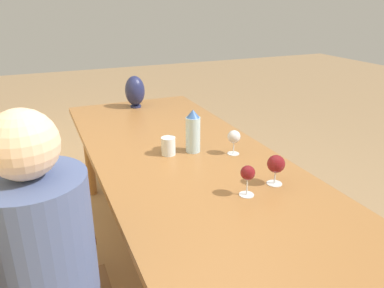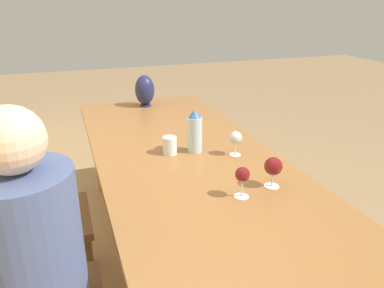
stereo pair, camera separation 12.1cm
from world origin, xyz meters
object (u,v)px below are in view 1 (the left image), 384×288
Objects in this scene: wine_glass_1 at (248,174)px; person_near at (50,273)px; wine_glass_2 at (234,137)px; wine_glass_3 at (276,164)px; water_tumbler at (168,146)px; vase at (135,91)px; water_bottle at (193,132)px; chair_far at (26,218)px.

wine_glass_1 is 0.11× the size of person_near.
wine_glass_3 is (-0.38, -0.00, 0.00)m from wine_glass_2.
wine_glass_1 is (-0.55, -0.16, 0.05)m from water_tumbler.
wine_glass_1 is 0.18m from wine_glass_3.
wine_glass_3 reaches higher than wine_glass_2.
wine_glass_1 is (-1.53, -0.07, -0.03)m from vase.
wine_glass_2 is 1.13m from person_near.
water_bottle is 0.15m from water_tumbler.
water_tumbler is 0.58m from wine_glass_1.
wine_glass_2 is (-0.12, -0.19, -0.02)m from water_bottle.
wine_glass_1 is (-0.54, -0.02, -0.02)m from water_bottle.
water_bottle is 0.19× the size of person_near.
wine_glass_3 is at bearing -170.67° from vase.
water_bottle is 1.73× the size of wine_glass_1.
chair_far is at bearing 65.29° from wine_glass_3.
water_bottle is 2.45× the size of water_tumbler.
water_tumbler is 0.61m from wine_glass_3.
chair_far is at bearing 7.90° from person_near.
water_bottle is at bearing -176.80° from vase.
wine_glass_3 is at bearing -179.76° from wine_glass_2.
wine_glass_3 is (-0.50, -0.19, -0.02)m from water_bottle.
vase is 1.72× the size of wine_glass_3.
water_tumbler is at bearing 68.12° from wine_glass_2.
water_bottle is 0.99× the size of vase.
water_bottle is 0.54m from wine_glass_3.
wine_glass_1 is at bearing 103.17° from wine_glass_3.
vase is at bearing 9.33° from wine_glass_3.
wine_glass_3 is at bearing -147.38° from water_tumbler.
water_tumbler is at bearing -88.62° from chair_far.
wine_glass_1 is at bearing -177.24° from vase.
chair_far reaches higher than water_tumbler.
water_bottle is 1.78× the size of wine_glass_2.
wine_glass_1 is 1.03× the size of wine_glass_2.
chair_far reaches higher than wine_glass_3.
water_tumbler is 0.08× the size of person_near.
water_tumbler is 0.79m from chair_far.
person_near is at bearing 98.38° from wine_glass_3.
wine_glass_1 reaches higher than wine_glass_2.
wine_glass_3 is 0.15× the size of chair_far.
chair_far reaches higher than water_bottle.
chair_far is at bearing 83.98° from wine_glass_2.
wine_glass_2 reaches higher than water_tumbler.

